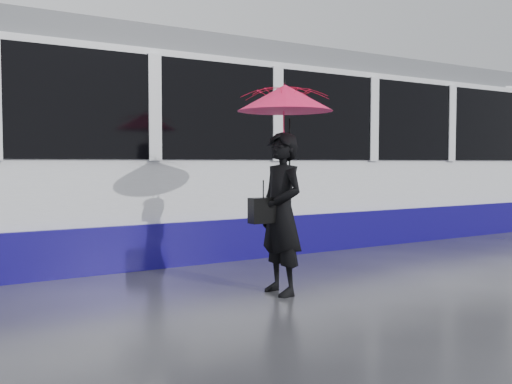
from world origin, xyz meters
TOP-DOWN VIEW (x-y plane):
  - ground at (0.00, 0.00)m, footprint 90.00×90.00m
  - rails at (0.00, 2.50)m, footprint 34.00×1.51m
  - woman at (1.16, -0.86)m, footprint 0.43×0.65m
  - umbrella at (1.21, -0.86)m, footprint 1.05×1.05m
  - handbag at (0.94, -0.84)m, footprint 0.32×0.14m

SIDE VIEW (x-z plane):
  - ground at x=0.00m, z-range 0.00..0.00m
  - rails at x=0.00m, z-range 0.00..0.02m
  - woman at x=1.16m, z-range 0.00..1.79m
  - handbag at x=0.94m, z-range 0.71..1.17m
  - umbrella at x=1.21m, z-range 1.36..2.57m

